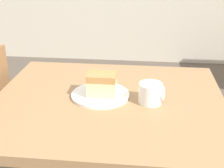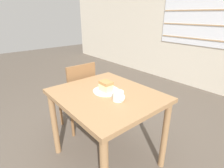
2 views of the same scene
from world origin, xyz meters
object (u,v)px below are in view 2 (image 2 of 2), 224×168
(plate, at_px, (106,91))
(coffee_mug, at_px, (118,96))
(cake_slice, at_px, (106,86))
(chair_near_window, at_px, (79,96))
(dining_table_near, at_px, (107,105))

(plate, height_order, coffee_mug, coffee_mug)
(plate, bearing_deg, cake_slice, -40.39)
(chair_near_window, bearing_deg, cake_slice, 85.48)
(plate, bearing_deg, dining_table_near, -35.53)
(dining_table_near, bearing_deg, chair_near_window, 173.97)
(dining_table_near, distance_m, coffee_mug, 0.24)
(chair_near_window, bearing_deg, dining_table_near, 83.97)
(plate, height_order, cake_slice, cake_slice)
(chair_near_window, distance_m, plate, 0.70)
(chair_near_window, relative_size, cake_slice, 7.66)
(dining_table_near, xyz_separation_m, chair_near_window, (-0.67, 0.07, -0.18))
(plate, xyz_separation_m, cake_slice, (0.01, -0.01, 0.05))
(dining_table_near, distance_m, chair_near_window, 0.69)
(cake_slice, distance_m, coffee_mug, 0.21)
(cake_slice, bearing_deg, coffee_mug, -8.21)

